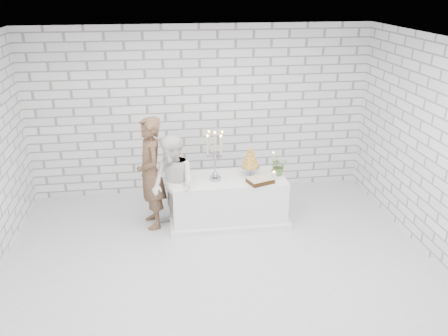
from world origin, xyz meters
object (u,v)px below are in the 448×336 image
croquembouche (250,161)px  cake_table (228,199)px  candelabra (215,156)px  bride (173,185)px  groom (151,173)px

croquembouche → cake_table: bearing=-168.6°
cake_table → candelabra: candelabra is taller
cake_table → bride: size_ratio=1.15×
candelabra → groom: bearing=176.6°
cake_table → candelabra: 0.81m
cake_table → candelabra: (-0.22, -0.05, 0.78)m
groom → croquembouche: size_ratio=3.81×
groom → bride: size_ratio=1.15×
groom → candelabra: bearing=73.9°
bride → croquembouche: size_ratio=3.31×
bride → groom: bearing=-159.9°
groom → candelabra: size_ratio=2.24×
groom → croquembouche: bearing=79.8°
cake_table → candelabra: size_ratio=2.24×
cake_table → bride: (-0.89, -0.23, 0.41)m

